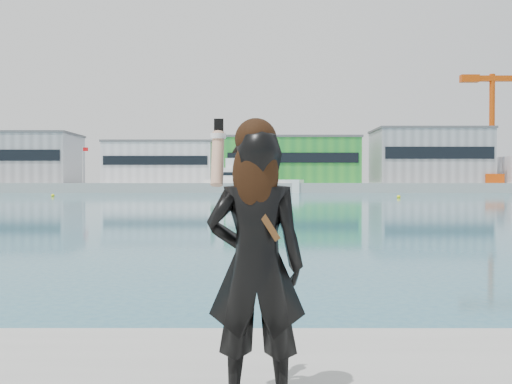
# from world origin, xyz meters

# --- Properties ---
(far_quay) EXTENTS (320.00, 40.00, 2.00)m
(far_quay) POSITION_xyz_m (0.00, 130.00, 1.00)
(far_quay) COLOR #9E9E99
(far_quay) RESTS_ON ground
(warehouse_grey_left) EXTENTS (26.52, 16.36, 11.50)m
(warehouse_grey_left) POSITION_xyz_m (-55.00, 127.98, 7.76)
(warehouse_grey_left) COLOR gray
(warehouse_grey_left) RESTS_ON far_quay
(warehouse_white) EXTENTS (24.48, 15.35, 9.50)m
(warehouse_white) POSITION_xyz_m (-22.00, 127.98, 6.76)
(warehouse_white) COLOR silver
(warehouse_white) RESTS_ON far_quay
(warehouse_green) EXTENTS (30.60, 16.36, 10.50)m
(warehouse_green) POSITION_xyz_m (8.00, 127.98, 7.26)
(warehouse_green) COLOR #238F32
(warehouse_green) RESTS_ON far_quay
(warehouse_grey_right) EXTENTS (25.50, 15.35, 12.50)m
(warehouse_grey_right) POSITION_xyz_m (40.00, 127.98, 8.26)
(warehouse_grey_right) COLOR gray
(warehouse_grey_right) RESTS_ON far_quay
(dock_crane) EXTENTS (23.00, 4.00, 24.00)m
(dock_crane) POSITION_xyz_m (53.20, 122.00, 15.07)
(dock_crane) COLOR #E04D0D
(dock_crane) RESTS_ON far_quay
(flagpole_left) EXTENTS (1.28, 0.16, 8.00)m
(flagpole_left) POSITION_xyz_m (-37.91, 121.00, 6.54)
(flagpole_left) COLOR silver
(flagpole_left) RESTS_ON far_quay
(flagpole_right) EXTENTS (1.28, 0.16, 8.00)m
(flagpole_right) POSITION_xyz_m (22.09, 121.00, 6.54)
(flagpole_right) COLOR silver
(flagpole_right) RESTS_ON far_quay
(motor_yacht) EXTENTS (20.91, 10.43, 9.40)m
(motor_yacht) POSITION_xyz_m (-1.01, 114.99, 2.64)
(motor_yacht) COLOR white
(motor_yacht) RESTS_ON ground
(buoy_near) EXTENTS (0.50, 0.50, 0.50)m
(buoy_near) POSITION_xyz_m (19.02, 72.01, 0.00)
(buoy_near) COLOR #F9F40D
(buoy_near) RESTS_ON ground
(buoy_far) EXTENTS (0.50, 0.50, 0.50)m
(buoy_far) POSITION_xyz_m (-30.02, 80.32, 0.00)
(buoy_far) COLOR #F9F40D
(buoy_far) RESTS_ON ground
(buoy_extra) EXTENTS (0.50, 0.50, 0.50)m
(buoy_extra) POSITION_xyz_m (-0.84, 54.85, 0.00)
(buoy_extra) COLOR #F9F40D
(buoy_extra) RESTS_ON ground
(woman) EXTENTS (0.55, 0.38, 1.58)m
(woman) POSITION_xyz_m (0.11, -0.60, 1.60)
(woman) COLOR black
(woman) RESTS_ON near_quay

